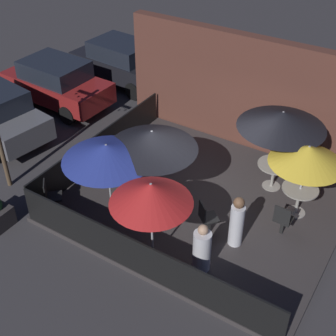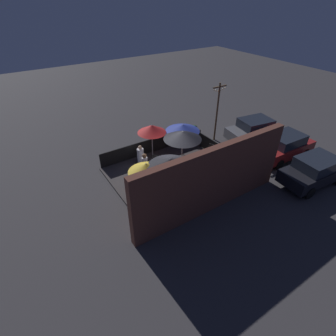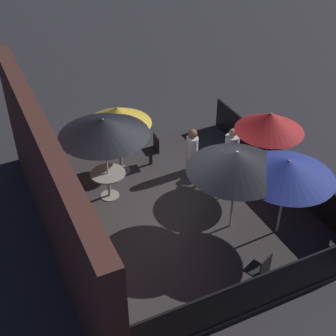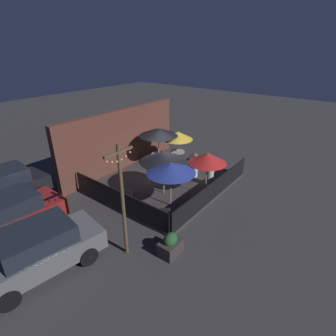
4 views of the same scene
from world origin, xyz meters
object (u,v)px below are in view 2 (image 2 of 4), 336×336
at_px(patio_umbrella_2, 183,128).
at_px(dining_table_0, 170,188).
at_px(patio_umbrella_4, 152,129).
at_px(light_post, 217,110).
at_px(patio_chair_1, 139,179).
at_px(parked_car_1, 284,146).
at_px(patron_1, 141,156).
at_px(dining_table_1, 147,186).
at_px(patio_umbrella_1, 146,168).
at_px(patio_chair_0, 211,151).
at_px(patio_chair_3, 191,137).
at_px(patio_umbrella_3, 183,135).
at_px(patron_0, 145,165).
at_px(patio_chair_2, 155,162).
at_px(planter_box, 194,131).
at_px(parked_car_2, 315,170).
at_px(patio_umbrella_0, 170,163).
at_px(parked_car_0, 254,130).

distance_m(patio_umbrella_2, dining_table_0, 4.52).
relative_size(patio_umbrella_4, light_post, 0.53).
xyz_separation_m(patio_chair_1, parked_car_1, (-9.08, 2.16, 0.23)).
relative_size(patio_chair_1, patron_1, 0.72).
relative_size(dining_table_1, light_post, 0.22).
distance_m(patio_umbrella_1, patio_chair_0, 5.39).
distance_m(dining_table_1, parked_car_1, 9.20).
xyz_separation_m(patio_chair_3, parked_car_1, (-3.90, 4.41, 0.23)).
bearing_deg(patio_chair_0, patio_umbrella_4, -58.85).
distance_m(patio_umbrella_3, patron_0, 2.75).
relative_size(patio_chair_2, planter_box, 1.08).
bearing_deg(patio_chair_2, light_post, 141.83).
relative_size(light_post, parked_car_2, 1.01).
distance_m(dining_table_1, patio_chair_2, 2.43).
bearing_deg(patio_umbrella_2, patron_0, 12.77).
height_order(patio_umbrella_0, patron_0, patio_umbrella_0).
height_order(dining_table_1, parked_car_1, parked_car_1).
bearing_deg(planter_box, patio_chair_0, 70.80).
distance_m(patio_umbrella_2, patio_chair_0, 2.27).
xyz_separation_m(patio_chair_0, patio_chair_2, (3.54, -0.75, 0.00)).
distance_m(dining_table_1, light_post, 7.85).
bearing_deg(light_post, patron_0, 10.71).
relative_size(patio_umbrella_1, parked_car_1, 0.51).
distance_m(dining_table_0, light_post, 7.34).
height_order(patio_umbrella_0, parked_car_2, patio_umbrella_0).
bearing_deg(patio_umbrella_3, parked_car_1, 154.61).
xyz_separation_m(patio_chair_0, parked_car_0, (-4.20, -0.29, 0.22)).
distance_m(patio_chair_0, patio_chair_1, 5.08).
bearing_deg(patron_0, patio_umbrella_1, -145.95).
bearing_deg(patron_1, parked_car_1, 123.60).
xyz_separation_m(patio_umbrella_3, dining_table_0, (2.34, 2.24, -1.32)).
relative_size(planter_box, parked_car_0, 0.21).
height_order(patio_umbrella_1, parked_car_0, patio_umbrella_1).
xyz_separation_m(patio_chair_1, patio_chair_2, (-1.53, -0.90, 0.01)).
distance_m(patron_0, parked_car_0, 8.49).
bearing_deg(patio_umbrella_2, parked_car_1, 144.71).
relative_size(patio_umbrella_0, parked_car_0, 0.57).
bearing_deg(planter_box, patio_chair_1, 27.91).
xyz_separation_m(patio_umbrella_3, patio_chair_3, (-1.96, -1.63, -1.42)).
bearing_deg(light_post, parked_car_2, 99.71).
height_order(patio_umbrella_1, planter_box, patio_umbrella_1).
bearing_deg(patio_chair_1, dining_table_1, -0.00).
bearing_deg(planter_box, patio_umbrella_1, 34.19).
relative_size(patio_chair_0, patron_0, 0.68).
xyz_separation_m(patio_chair_1, patio_chair_3, (-5.18, -2.25, 0.00)).
bearing_deg(parked_car_2, patio_umbrella_4, -44.72).
relative_size(patio_umbrella_3, parked_car_0, 0.54).
relative_size(patio_umbrella_1, light_post, 0.49).
height_order(patio_umbrella_4, patio_chair_0, patio_umbrella_4).
height_order(patio_chair_3, patron_0, patron_0).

